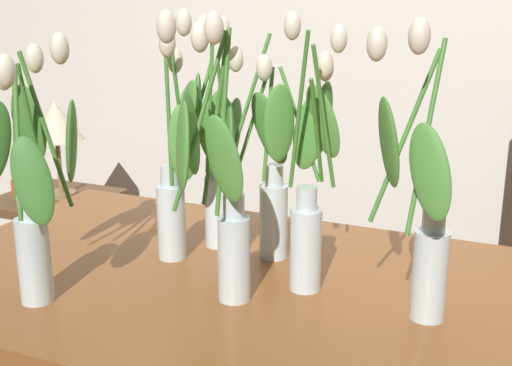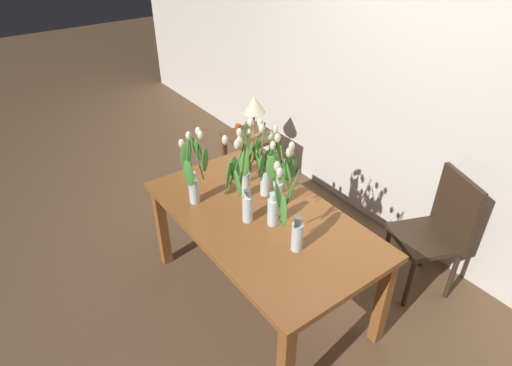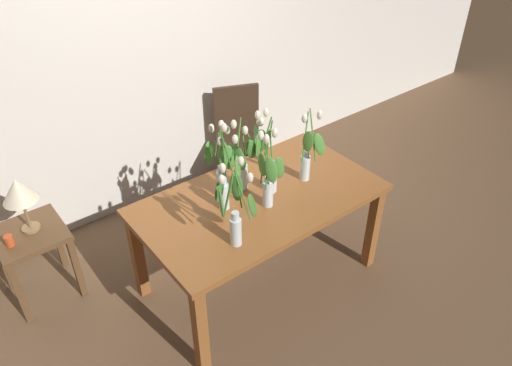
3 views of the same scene
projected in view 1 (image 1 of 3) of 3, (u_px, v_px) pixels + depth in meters
The scene contains 11 objects.
dining_table at pixel (258, 319), 1.50m from camera, with size 1.60×0.90×0.74m.
tulip_vase_0 at pixel (268, 168), 1.54m from camera, with size 0.27×0.18×0.57m.
tulip_vase_1 at pixel (307, 188), 1.42m from camera, with size 0.17×0.18×0.58m.
tulip_vase_2 at pixel (176, 184), 1.55m from camera, with size 0.15×0.19×0.59m.
tulip_vase_3 at pixel (422, 230), 1.24m from camera, with size 0.19×0.18×0.58m.
tulip_vase_4 at pixel (32, 195), 1.33m from camera, with size 0.24×0.20×0.55m.
tulip_vase_5 at pixel (213, 167), 1.63m from camera, with size 0.16×0.23×0.57m.
tulip_vase_6 at pixel (220, 201), 1.31m from camera, with size 0.18×0.18×0.59m.
side_table at pixel (56, 223), 2.78m from camera, with size 0.44×0.44×0.55m.
table_lamp at pixel (56, 123), 2.67m from camera, with size 0.22×0.22×0.40m.
pillar_candle at pixel (18, 188), 2.73m from camera, with size 0.06×0.06×0.07m, color #CC4C23.
Camera 1 is at (0.53, -1.25, 1.35)m, focal length 46.58 mm.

